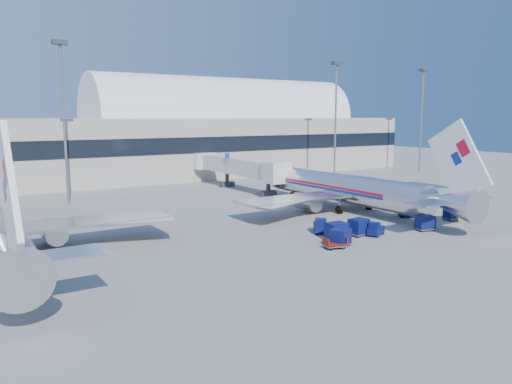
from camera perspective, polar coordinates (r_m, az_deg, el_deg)
ground at (r=57.25m, az=6.36°, el=-3.84°), size 260.00×260.00×0.00m
terminal at (r=101.75m, az=-20.44°, el=5.37°), size 170.00×28.15×21.00m
airliner_main at (r=66.58m, az=10.65°, el=0.37°), size 32.00×37.26×12.07m
jetbridge_near at (r=86.08m, az=-2.63°, el=3.02°), size 4.40×27.50×6.25m
mast_west at (r=74.95m, az=-21.22°, el=9.95°), size 2.00×1.20×22.60m
mast_east at (r=98.26m, az=9.12°, el=9.95°), size 2.00×1.20×22.60m
mast_far_east at (r=116.40m, az=18.46°, el=9.39°), size 2.00×1.20×22.60m
barrier_near at (r=71.00m, az=16.69°, el=-1.36°), size 3.00×0.55×0.90m
barrier_mid at (r=73.52m, az=18.37°, el=-1.10°), size 3.00×0.55×0.90m
barrier_far at (r=76.09m, az=19.94°, el=-0.87°), size 3.00×0.55×0.90m
tug_lead at (r=53.46m, az=13.50°, el=-4.17°), size 2.54×1.96×1.48m
tug_right at (r=64.24m, az=16.98°, el=-2.12°), size 2.66×2.64×1.63m
tug_left at (r=53.64m, az=7.35°, el=-3.87°), size 2.48×2.81×1.65m
cart_train_a at (r=53.04m, az=11.65°, el=-3.91°), size 2.18×1.77×1.78m
cart_train_b at (r=50.59m, az=9.19°, el=-4.42°), size 2.17×1.72×1.82m
cart_train_c at (r=48.26m, az=9.66°, el=-5.11°), size 2.41×2.16×1.75m
cart_solo_near at (r=57.28m, az=18.78°, el=-3.33°), size 2.24×1.96×1.66m
cart_solo_far at (r=64.15m, az=21.49°, el=-2.26°), size 1.93×1.54×1.60m
cart_open_red at (r=47.64m, az=8.99°, el=-5.96°), size 2.25×1.81×0.53m
ramp_worker at (r=62.68m, az=22.33°, el=-2.53°), size 0.76×0.72×1.75m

